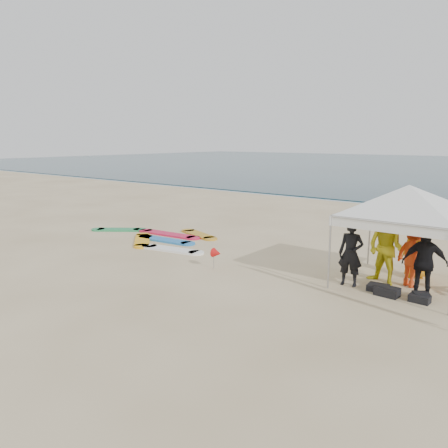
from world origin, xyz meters
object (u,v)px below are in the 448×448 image
Objects in this scene: person_black_a at (351,253)px; canopy_tent at (409,185)px; person_orange_a at (413,255)px; person_orange_b at (417,250)px; person_black_b at (425,263)px; surfboard_spread at (161,238)px; marker_pennant at (217,253)px; person_yellow at (385,248)px.

canopy_tent reaches higher than person_black_a.
canopy_tent is at bearing 48.95° from person_orange_a.
person_black_a reaches higher than person_orange_b.
person_black_a is 1.60m from person_orange_a.
person_orange_a is 0.97× the size of person_black_b.
person_orange_b is 0.26× the size of surfboard_spread.
canopy_tent is at bearing -62.58° from person_black_b.
person_orange_b is at bearing 6.17° from surfboard_spread.
person_black_a reaches higher than marker_pennant.
person_yellow is at bearing 22.16° from marker_pennant.
person_yellow reaches higher than person_orange_b.
person_black_a is at bearing 16.14° from marker_pennant.
surfboard_spread is at bearing 156.77° from marker_pennant.
person_black_a is 1.77m from person_black_b.
person_orange_b is at bearing 79.53° from person_yellow.
person_black_a is 0.88× the size of person_yellow.
person_yellow is at bearing -42.58° from person_black_b.
surfboard_spread is (-4.28, 1.84, -0.46)m from marker_pennant.
canopy_tent is at bearing 21.88° from marker_pennant.
marker_pennant is at bearing -171.81° from person_black_a.
canopy_tent is (0.44, 0.15, 1.66)m from person_yellow.
person_orange_b is (1.18, 1.77, -0.09)m from person_black_a.
person_orange_b reaches higher than marker_pennant.
canopy_tent is 6.31× the size of marker_pennant.
person_orange_a is 1.81m from canopy_tent.
person_orange_a is at bearing 0.84° from surfboard_spread.
person_black_a is at bearing 65.98° from person_orange_a.
canopy_tent reaches higher than person_yellow.
marker_pennant is (-4.29, -1.75, -0.49)m from person_yellow.
person_black_b is 0.29× the size of surfboard_spread.
person_black_b is 1.67m from person_orange_b.
person_black_b is 5.56m from marker_pennant.
person_black_a is at bearing -12.02° from person_black_b.
person_yellow is 3.08× the size of marker_pennant.
canopy_tent is at bearing 61.80° from person_orange_b.
person_black_b is at bearing -3.42° from surfboard_spread.
canopy_tent is (-0.67, 0.64, 1.77)m from person_black_b.
person_orange_a reaches higher than surfboard_spread.
person_black_b is 1.13× the size of person_orange_b.
marker_pennant is at bearing -5.54° from person_black_b.
person_black_b is 0.43× the size of canopy_tent.
person_orange_a is at bearing 21.72° from marker_pennant.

